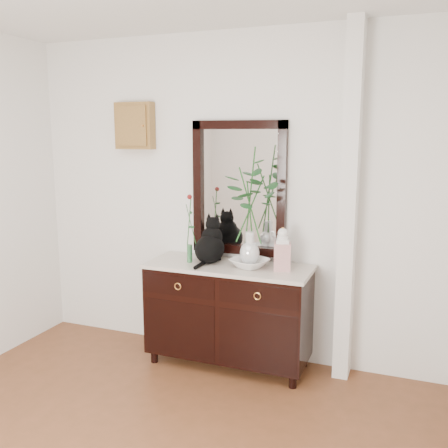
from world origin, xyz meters
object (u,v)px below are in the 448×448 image
at_px(sideboard, 228,309).
at_px(ginger_jar, 282,249).
at_px(cat, 210,240).
at_px(lotus_bowl, 250,263).

bearing_deg(sideboard, ginger_jar, 1.24).
height_order(sideboard, cat, cat).
bearing_deg(cat, lotus_bowl, -4.50).
height_order(lotus_bowl, ginger_jar, ginger_jar).
distance_m(sideboard, ginger_jar, 0.70).
relative_size(sideboard, cat, 3.54).
distance_m(lotus_bowl, ginger_jar, 0.29).
xyz_separation_m(cat, ginger_jar, (0.61, -0.00, -0.02)).
height_order(sideboard, ginger_jar, ginger_jar).
bearing_deg(lotus_bowl, ginger_jar, 5.48).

